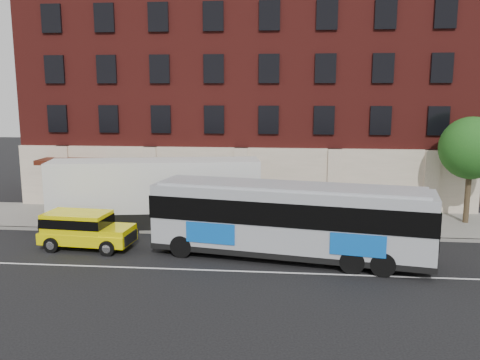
# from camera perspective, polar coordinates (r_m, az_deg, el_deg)

# --- Properties ---
(ground) EXTENTS (120.00, 120.00, 0.00)m
(ground) POSITION_cam_1_polar(r_m,az_deg,el_deg) (22.18, -2.80, -10.60)
(ground) COLOR black
(ground) RESTS_ON ground
(sidewalk) EXTENTS (60.00, 6.00, 0.15)m
(sidewalk) POSITION_cam_1_polar(r_m,az_deg,el_deg) (30.68, -0.38, -4.53)
(sidewalk) COLOR gray
(sidewalk) RESTS_ON ground
(kerb) EXTENTS (60.00, 0.25, 0.15)m
(kerb) POSITION_cam_1_polar(r_m,az_deg,el_deg) (27.80, -1.02, -6.09)
(kerb) COLOR gray
(kerb) RESTS_ON ground
(lane_line) EXTENTS (60.00, 0.12, 0.01)m
(lane_line) POSITION_cam_1_polar(r_m,az_deg,el_deg) (22.64, -2.62, -10.14)
(lane_line) COLOR silver
(lane_line) RESTS_ON ground
(building) EXTENTS (30.00, 12.10, 15.00)m
(building) POSITION_cam_1_polar(r_m,az_deg,el_deg) (37.56, 0.85, 9.74)
(building) COLOR #5E1A16
(building) RESTS_ON sidewalk
(sign_pole) EXTENTS (0.30, 0.20, 2.50)m
(sign_pole) POSITION_cam_1_polar(r_m,az_deg,el_deg) (29.76, -17.50, -2.75)
(sign_pole) COLOR gray
(sign_pole) RESTS_ON ground
(street_tree) EXTENTS (3.60, 3.60, 6.20)m
(street_tree) POSITION_cam_1_polar(r_m,az_deg,el_deg) (31.97, 24.67, 3.04)
(street_tree) COLOR #3C2D1E
(street_tree) RESTS_ON sidewalk
(city_bus) EXTENTS (13.22, 5.05, 3.54)m
(city_bus) POSITION_cam_1_polar(r_m,az_deg,el_deg) (23.70, 5.60, -4.30)
(city_bus) COLOR #A5A9AF
(city_bus) RESTS_ON ground
(yellow_suv) EXTENTS (4.88, 2.41, 1.83)m
(yellow_suv) POSITION_cam_1_polar(r_m,az_deg,el_deg) (26.55, -17.26, -5.16)
(yellow_suv) COLOR #FFEE04
(yellow_suv) RESTS_ON ground
(shipping_container) EXTENTS (12.02, 4.41, 3.93)m
(shipping_container) POSITION_cam_1_polar(r_m,az_deg,el_deg) (29.31, -9.47, -1.62)
(shipping_container) COLOR black
(shipping_container) RESTS_ON ground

